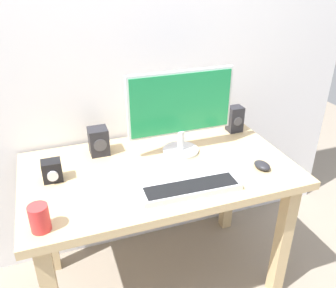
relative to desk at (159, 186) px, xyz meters
The scene contains 9 objects.
ground_plane 0.66m from the desk, ahead, with size 6.00×6.00×0.00m, color gray.
desk is the anchor object (origin of this frame).
monitor 0.41m from the desk, 36.91° to the left, with size 0.55×0.19×0.44m.
keyboard_primary 0.28m from the desk, 74.46° to the right, with size 0.45×0.13×0.03m.
mouse 0.52m from the desk, 21.05° to the right, with size 0.06×0.09×0.03m, color #232328.
speaker_right 0.63m from the desk, 24.04° to the left, with size 0.08×0.08×0.15m.
speaker_left 0.39m from the desk, 136.48° to the left, with size 0.10×0.10×0.14m.
audio_controller 0.53m from the desk, behind, with size 0.09×0.08×0.10m.
coffee_mug 0.65m from the desk, 153.39° to the right, with size 0.08×0.08×0.11m, color red.
Camera 1 is at (-0.46, -1.43, 1.69)m, focal length 38.17 mm.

